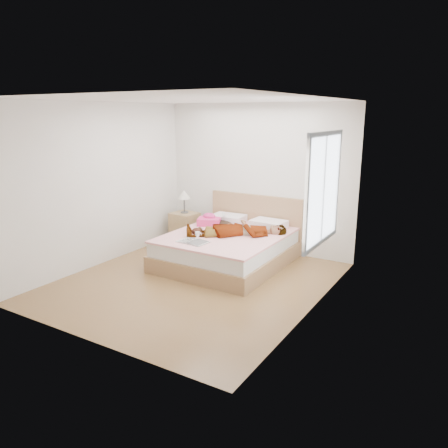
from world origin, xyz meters
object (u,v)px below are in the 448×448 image
at_px(nightstand, 185,225).
at_px(towel, 209,220).
at_px(woman, 237,227).
at_px(coffee_mug, 198,234).
at_px(plush_toy, 197,231).
at_px(phone, 223,214).
at_px(bed, 230,246).
at_px(magazine, 193,242).

bearing_deg(nightstand, towel, -21.97).
relative_size(woman, nightstand, 1.63).
bearing_deg(coffee_mug, plush_toy, 130.28).
bearing_deg(woman, plush_toy, -90.11).
xyz_separation_m(phone, bed, (0.36, -0.39, -0.43)).
relative_size(towel, plush_toy, 2.16).
height_order(towel, coffee_mug, towel).
xyz_separation_m(woman, phone, (-0.50, 0.40, 0.08)).
height_order(bed, magazine, bed).
bearing_deg(phone, woman, -73.20).
xyz_separation_m(coffee_mug, plush_toy, (-0.09, 0.10, 0.02)).
xyz_separation_m(woman, plush_toy, (-0.54, -0.37, -0.05)).
distance_m(phone, plush_toy, 0.78).
height_order(phone, nightstand, nightstand).
distance_m(phone, towel, 0.27).
xyz_separation_m(phone, magazine, (0.15, -1.15, -0.18)).
relative_size(coffee_mug, nightstand, 0.11).
xyz_separation_m(towel, nightstand, (-0.76, 0.31, -0.26)).
bearing_deg(phone, plush_toy, -127.43).
relative_size(woman, towel, 3.45).
bearing_deg(coffee_mug, nightstand, 134.19).
xyz_separation_m(woman, bed, (-0.14, 0.01, -0.35)).
distance_m(towel, plush_toy, 0.67).
relative_size(magazine, coffee_mug, 4.12).
distance_m(magazine, plush_toy, 0.43).
height_order(woman, magazine, woman).
distance_m(magazine, nightstand, 1.76).
relative_size(plush_toy, nightstand, 0.22).
height_order(phone, coffee_mug, phone).
relative_size(bed, coffee_mug, 17.98).
distance_m(phone, nightstand, 1.06).
bearing_deg(nightstand, plush_toy, -45.43).
height_order(woman, bed, bed).
bearing_deg(woman, bed, -127.15).
bearing_deg(magazine, plush_toy, 116.35).
distance_m(woman, magazine, 0.84).
bearing_deg(woman, phone, -163.20).
height_order(coffee_mug, plush_toy, plush_toy).
bearing_deg(plush_toy, phone, 87.11).
bearing_deg(woman, coffee_mug, -78.49).
relative_size(magazine, plush_toy, 2.15).
bearing_deg(plush_toy, bed, 43.36).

